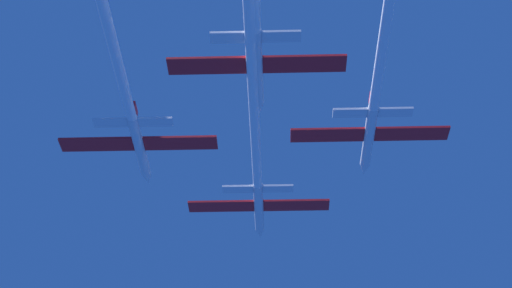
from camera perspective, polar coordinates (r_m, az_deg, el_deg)
name	(u,v)px	position (r m, az deg, el deg)	size (l,w,h in m)	color
jet_lead	(254,112)	(87.08, -0.14, 2.27)	(18.26, 66.68, 3.02)	white
jet_left_wing	(108,24)	(78.08, -10.57, 8.47)	(18.26, 66.68, 3.02)	white
jet_right_wing	(388,10)	(77.70, 9.43, 9.41)	(18.26, 67.10, 3.02)	white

